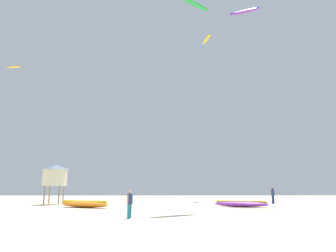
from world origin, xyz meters
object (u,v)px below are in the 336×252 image
Objects in this scene: person_foreground at (130,202)px; kite_grounded_mid at (84,204)px; kite_aloft_1 at (244,11)px; kite_aloft_4 at (195,4)px; kite_grounded_near at (241,204)px; kite_aloft_3 at (207,39)px; person_midground at (273,194)px; lifeguard_tower at (55,175)px; kite_aloft_0 at (14,67)px.

person_foreground is 0.30× the size of kite_grounded_mid.
kite_aloft_1 reaches higher than kite_grounded_mid.
person_foreground reaches higher than kite_grounded_mid.
kite_aloft_1 is at bearing 49.30° from kite_aloft_4.
kite_grounded_near is at bearing 4.25° from kite_aloft_4.
kite_aloft_4 reaches higher than kite_grounded_near.
kite_aloft_4 is at bearing -175.75° from kite_grounded_near.
person_foreground is 0.41× the size of kite_aloft_3.
person_midground is at bearing -71.97° from kite_aloft_3.
person_midground is at bearing 36.38° from kite_aloft_4.
kite_aloft_3 is 22.41m from kite_aloft_4.
kite_aloft_4 is at bearing -130.70° from kite_aloft_1.
kite_aloft_3 is (18.96, 15.32, 23.43)m from lifeguard_tower.
kite_grounded_near is 13.93m from kite_grounded_mid.
kite_aloft_0 is (-9.47, 8.17, 15.38)m from lifeguard_tower.
kite_aloft_1 is (3.59, 8.36, 24.05)m from kite_grounded_near.
person_midground is at bearing -99.11° from person_foreground.
kite_aloft_4 is (5.16, 10.10, 18.93)m from person_foreground.
lifeguard_tower is at bearing -172.28° from kite_aloft_1.
person_foreground is at bearing -106.90° from kite_aloft_3.
kite_aloft_3 is at bearing 14.13° from kite_aloft_0.
person_foreground is at bearing -63.60° from kite_grounded_mid.
kite_aloft_0 is (-14.08, 14.03, 18.14)m from kite_grounded_mid.
lifeguard_tower is 30.84m from kite_aloft_1.
kite_aloft_4 is at bearing -21.04° from lifeguard_tower.
lifeguard_tower is at bearing 128.18° from kite_grounded_mid.
kite_aloft_0 is (-28.00, 13.53, 18.16)m from kite_grounded_near.
person_midground is 0.43× the size of kite_aloft_1.
kite_aloft_0 is at bearing 139.21° from lifeguard_tower.
kite_aloft_3 reaches higher than kite_grounded_near.
kite_aloft_0 is 0.62× the size of kite_aloft_3.
kite_grounded_mid is 21.99m from kite_aloft_4.
kite_aloft_3 reaches higher than person_midground.
person_foreground is 22.07m from kite_aloft_4.
kite_aloft_4 is at bearing -29.78° from kite_aloft_0.
person_midground is 0.45× the size of kite_aloft_3.
kite_grounded_near is at bearing 105.90° from person_midground.
person_midground is 23.74m from lifeguard_tower.
kite_aloft_0 is 30.40m from kite_aloft_3.
lifeguard_tower reaches higher than kite_grounded_near.
kite_aloft_3 is at bearing 88.81° from kite_grounded_near.
kite_grounded_mid is at bearing -32.49° from person_foreground.
person_midground reaches higher than person_foreground.
person_midground reaches higher than kite_grounded_near.
kite_aloft_1 is at bearing 26.85° from kite_grounded_mid.
person_midground reaches higher than kite_grounded_mid.
lifeguard_tower is 1.76× the size of kite_aloft_0.
kite_aloft_3 is at bearing -75.79° from person_foreground.
lifeguard_tower is (-9.52, 15.75, 2.14)m from person_foreground.
kite_aloft_0 is 32.55m from kite_aloft_1.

